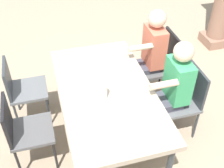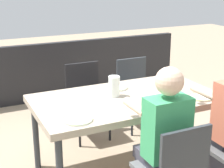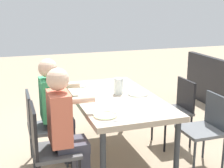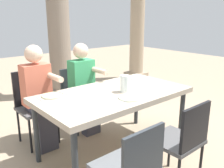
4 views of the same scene
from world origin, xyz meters
The scene contains 16 objects.
ground_plane centered at (0.00, 0.00, 0.00)m, with size 16.00×16.00×0.00m, color gray.
dining_table centered at (0.00, 0.00, 0.71)m, with size 1.78×0.97×0.78m.
chair_west_south centered at (-0.61, -0.90, 0.52)m, with size 0.44×0.44×0.87m.
chair_mid_south centered at (0.07, -0.90, 0.52)m, with size 0.44×0.44×0.89m.
diner_man_white centered at (0.08, 0.72, 0.69)m, with size 0.35×0.50×1.28m.
patio_railing centered at (0.00, -2.34, 0.45)m, with size 4.18×0.10×0.90m, color black.
plate_0 centered at (-0.62, 0.32, 0.79)m, with size 0.24×0.24×0.02m.
fork_0 centered at (-0.77, 0.32, 0.78)m, with size 0.02×0.17×0.01m, color silver.
spoon_0 centered at (-0.47, 0.32, 0.78)m, with size 0.02×0.17×0.01m, color silver.
plate_1 centered at (-0.02, -0.29, 0.79)m, with size 0.25×0.25×0.02m.
fork_1 centered at (-0.17, -0.29, 0.78)m, with size 0.02×0.17×0.01m, color silver.
spoon_1 centered at (0.13, -0.29, 0.78)m, with size 0.02×0.17×0.01m, color silver.
plate_2 centered at (0.62, 0.32, 0.79)m, with size 0.25×0.25×0.02m.
fork_2 centered at (0.47, 0.32, 0.78)m, with size 0.02×0.17×0.01m, color silver.
spoon_2 centered at (0.77, 0.32, 0.78)m, with size 0.02×0.17×0.01m, color silver.
water_pitcher centered at (0.10, -0.07, 0.87)m, with size 0.11×0.11×0.20m.
Camera 2 is at (1.46, 2.75, 1.91)m, focal length 55.37 mm.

